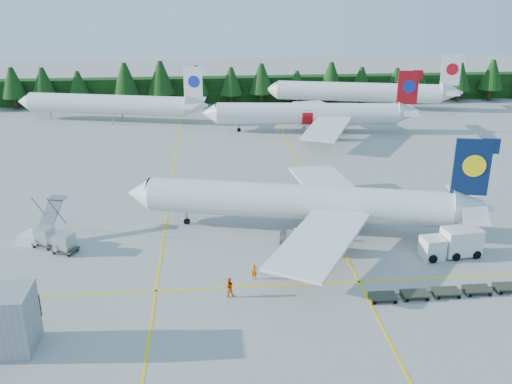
{
  "coord_description": "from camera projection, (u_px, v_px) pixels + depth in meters",
  "views": [
    {
      "loc": [
        -8.57,
        -54.67,
        28.42
      ],
      "look_at": [
        -2.81,
        10.81,
        3.5
      ],
      "focal_mm": 40.0,
      "sensor_mm": 36.0,
      "label": 1
    }
  ],
  "objects": [
    {
      "name": "ground",
      "position": [
        291.0,
        257.0,
        61.69
      ],
      "size": [
        320.0,
        320.0,
        0.0
      ],
      "primitive_type": "plane",
      "color": "#9E9E99",
      "rests_on": "ground"
    },
    {
      "name": "crew_b",
      "position": [
        229.0,
        287.0,
        53.71
      ],
      "size": [
        1.03,
        0.86,
        1.94
      ],
      "primitive_type": "imported",
      "rotation": [
        0.0,
        0.0,
        3.28
      ],
      "color": "#D75104",
      "rests_on": "ground"
    },
    {
      "name": "airliner_far_left",
      "position": [
        102.0,
        104.0,
        118.21
      ],
      "size": [
        39.52,
        12.47,
        11.68
      ],
      "rotation": [
        0.0,
        0.0,
        -0.24
      ],
      "color": "silver",
      "rests_on": "ground"
    },
    {
      "name": "taxi_stripe_cross",
      "position": [
        299.0,
        284.0,
        56.1
      ],
      "size": [
        80.0,
        0.25,
        0.01
      ],
      "primitive_type": "cube",
      "color": "yellow",
      "rests_on": "ground"
    },
    {
      "name": "uld_pair",
      "position": [
        55.0,
        239.0,
        62.86
      ],
      "size": [
        5.61,
        4.53,
        1.88
      ],
      "rotation": [
        0.0,
        0.0,
        -0.43
      ],
      "color": "#333829",
      "rests_on": "ground"
    },
    {
      "name": "taxi_stripe_a",
      "position": [
        170.0,
        195.0,
        79.18
      ],
      "size": [
        0.25,
        120.0,
        0.01
      ],
      "primitive_type": "cube",
      "color": "yellow",
      "rests_on": "ground"
    },
    {
      "name": "crew_a",
      "position": [
        254.0,
        271.0,
        56.81
      ],
      "size": [
        0.66,
        0.46,
        1.73
      ],
      "primitive_type": "imported",
      "rotation": [
        0.0,
        0.0,
        0.07
      ],
      "color": "orange",
      "rests_on": "ground"
    },
    {
      "name": "airliner_red",
      "position": [
        303.0,
        114.0,
        109.78
      ],
      "size": [
        40.98,
        33.55,
        11.93
      ],
      "rotation": [
        0.0,
        0.0,
        -0.11
      ],
      "color": "silver",
      "rests_on": "ground"
    },
    {
      "name": "treeline_hedge",
      "position": [
        242.0,
        89.0,
        137.01
      ],
      "size": [
        220.0,
        4.0,
        6.0
      ],
      "primitive_type": "cube",
      "color": "black",
      "rests_on": "ground"
    },
    {
      "name": "service_truck",
      "position": [
        451.0,
        243.0,
        61.34
      ],
      "size": [
        6.62,
        3.0,
        3.09
      ],
      "rotation": [
        0.0,
        0.0,
        0.11
      ],
      "color": "silver",
      "rests_on": "ground"
    },
    {
      "name": "dolly_train",
      "position": [
        446.0,
        291.0,
        54.04
      ],
      "size": [
        14.99,
        2.24,
        0.15
      ],
      "rotation": [
        0.0,
        0.0,
        -0.01
      ],
      "color": "#333829",
      "rests_on": "ground"
    },
    {
      "name": "airstairs",
      "position": [
        43.0,
        235.0,
        64.76
      ],
      "size": [
        5.02,
        6.82,
        4.09
      ],
      "rotation": [
        0.0,
        0.0,
        -0.28
      ],
      "color": "silver",
      "rests_on": "ground"
    },
    {
      "name": "airliner_far_right",
      "position": [
        352.0,
        92.0,
        129.32
      ],
      "size": [
        42.47,
        13.09,
        12.53
      ],
      "rotation": [
        0.0,
        0.0,
        -0.23
      ],
      "color": "silver",
      "rests_on": "ground"
    },
    {
      "name": "taxi_stripe_b",
      "position": [
        312.0,
        190.0,
        80.81
      ],
      "size": [
        0.25,
        120.0,
        0.01
      ],
      "primitive_type": "cube",
      "color": "yellow",
      "rests_on": "ground"
    },
    {
      "name": "airliner_navy",
      "position": [
        291.0,
        202.0,
        66.81
      ],
      "size": [
        40.89,
        33.26,
        12.07
      ],
      "rotation": [
        0.0,
        0.0,
        -0.23
      ],
      "color": "silver",
      "rests_on": "ground"
    },
    {
      "name": "crew_c",
      "position": [
        297.0,
        240.0,
        63.62
      ],
      "size": [
        0.61,
        0.77,
        1.66
      ],
      "primitive_type": "imported",
      "rotation": [
        0.0,
        0.0,
        1.8
      ],
      "color": "#FF6205",
      "rests_on": "ground"
    }
  ]
}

